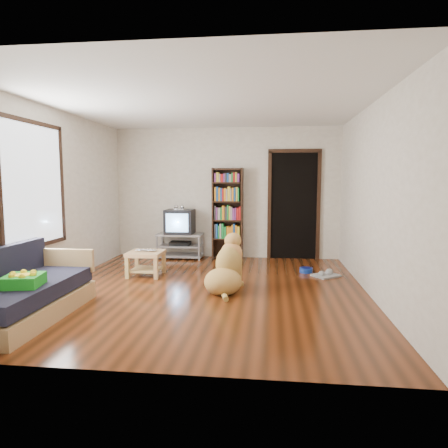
# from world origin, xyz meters

# --- Properties ---
(ground) EXTENTS (5.00, 5.00, 0.00)m
(ground) POSITION_xyz_m (0.00, 0.00, 0.00)
(ground) COLOR #5E2810
(ground) RESTS_ON ground
(ceiling) EXTENTS (5.00, 5.00, 0.00)m
(ceiling) POSITION_xyz_m (0.00, 0.00, 2.60)
(ceiling) COLOR white
(ceiling) RESTS_ON ground
(wall_back) EXTENTS (4.50, 0.00, 4.50)m
(wall_back) POSITION_xyz_m (0.00, 2.50, 1.30)
(wall_back) COLOR silver
(wall_back) RESTS_ON ground
(wall_front) EXTENTS (4.50, 0.00, 4.50)m
(wall_front) POSITION_xyz_m (0.00, -2.50, 1.30)
(wall_front) COLOR silver
(wall_front) RESTS_ON ground
(wall_left) EXTENTS (0.00, 5.00, 5.00)m
(wall_left) POSITION_xyz_m (-2.25, 0.00, 1.30)
(wall_left) COLOR silver
(wall_left) RESTS_ON ground
(wall_right) EXTENTS (0.00, 5.00, 5.00)m
(wall_right) POSITION_xyz_m (2.25, 0.00, 1.30)
(wall_right) COLOR silver
(wall_right) RESTS_ON ground
(green_cushion) EXTENTS (0.44, 0.44, 0.12)m
(green_cushion) POSITION_xyz_m (-1.75, -1.57, 0.48)
(green_cushion) COLOR green
(green_cushion) RESTS_ON sofa
(laptop) EXTENTS (0.36, 0.24, 0.03)m
(laptop) POSITION_xyz_m (-1.13, 0.72, 0.41)
(laptop) COLOR silver
(laptop) RESTS_ON coffee_table
(dog_bowl) EXTENTS (0.22, 0.22, 0.08)m
(dog_bowl) POSITION_xyz_m (1.51, 1.27, 0.04)
(dog_bowl) COLOR navy
(dog_bowl) RESTS_ON ground
(grey_rag) EXTENTS (0.51, 0.50, 0.03)m
(grey_rag) POSITION_xyz_m (1.81, 1.02, 0.01)
(grey_rag) COLOR #9B9B9B
(grey_rag) RESTS_ON ground
(window) EXTENTS (0.03, 1.46, 1.70)m
(window) POSITION_xyz_m (-2.23, -0.50, 1.50)
(window) COLOR white
(window) RESTS_ON wall_left
(doorway) EXTENTS (1.03, 0.05, 2.19)m
(doorway) POSITION_xyz_m (1.35, 2.48, 1.12)
(doorway) COLOR black
(doorway) RESTS_ON wall_back
(tv_stand) EXTENTS (0.90, 0.45, 0.50)m
(tv_stand) POSITION_xyz_m (-0.90, 2.25, 0.27)
(tv_stand) COLOR #99999E
(tv_stand) RESTS_ON ground
(crt_tv) EXTENTS (0.55, 0.52, 0.58)m
(crt_tv) POSITION_xyz_m (-0.90, 2.27, 0.74)
(crt_tv) COLOR black
(crt_tv) RESTS_ON tv_stand
(bookshelf) EXTENTS (0.60, 0.30, 1.80)m
(bookshelf) POSITION_xyz_m (0.05, 2.34, 1.00)
(bookshelf) COLOR black
(bookshelf) RESTS_ON ground
(sofa) EXTENTS (0.80, 1.80, 0.80)m
(sofa) POSITION_xyz_m (-1.87, -1.38, 0.26)
(sofa) COLOR tan
(sofa) RESTS_ON ground
(coffee_table) EXTENTS (0.55, 0.55, 0.40)m
(coffee_table) POSITION_xyz_m (-1.13, 0.75, 0.28)
(coffee_table) COLOR tan
(coffee_table) RESTS_ON ground
(dog) EXTENTS (0.66, 1.02, 0.83)m
(dog) POSITION_xyz_m (0.29, 0.02, 0.30)
(dog) COLOR tan
(dog) RESTS_ON ground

